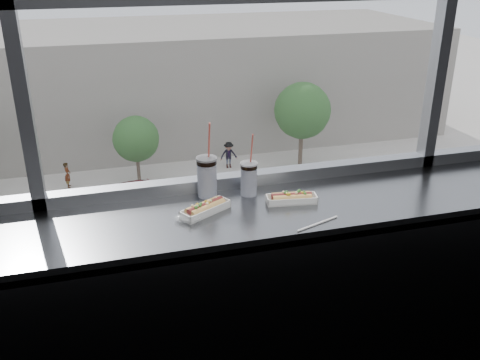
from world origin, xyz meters
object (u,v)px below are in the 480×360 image
object	(u,v)px
hotdog_tray_right	(292,198)
car_far_c	(305,178)
soda_cup_right	(249,177)
car_near_c	(149,276)
hotdog_tray_left	(205,208)
pedestrian_b	(67,172)
pedestrian_d	(229,152)
tree_right	(302,111)
loose_straw	(318,224)
soda_cup_left	(207,175)
tree_center	(136,139)
car_far_b	(144,193)
car_near_d	(292,256)
wrapper	(188,217)

from	to	relation	value
hotdog_tray_right	car_far_c	bearing A→B (deg)	75.07
soda_cup_right	car_near_c	world-z (taller)	soda_cup_right
hotdog_tray_left	pedestrian_b	xyz separation A→B (m)	(-2.39, 28.90, -11.14)
pedestrian_d	tree_right	distance (m)	5.41
loose_straw	pedestrian_b	bearing A→B (deg)	76.01
soda_cup_left	tree_center	xyz separation A→B (m)	(1.70, 28.08, -9.30)
car_far_b	tree_right	world-z (taller)	tree_right
loose_straw	hotdog_tray_left	bearing A→B (deg)	132.08
hotdog_tray_left	car_far_b	xyz separation A→B (m)	(1.66, 24.26, -10.93)
pedestrian_d	tree_center	world-z (taller)	tree_center
hotdog_tray_left	car_near_d	bearing A→B (deg)	36.99
hotdog_tray_left	soda_cup_left	bearing A→B (deg)	45.40
soda_cup_right	car_near_d	bearing A→B (deg)	67.07
tree_right	car_far_c	bearing A→B (deg)	-107.71
pedestrian_b	tree_center	bearing A→B (deg)	-98.81
soda_cup_left	tree_center	world-z (taller)	soda_cup_left
hotdog_tray_left	soda_cup_right	distance (m)	0.29
soda_cup_left	car_near_c	size ratio (longest dim) A/B	0.05
car_far_c	tree_right	size ratio (longest dim) A/B	1.00
hotdog_tray_left	hotdog_tray_right	world-z (taller)	hotdog_tray_left
wrapper	tree_right	bearing A→B (deg)	66.52
car_far_c	car_near_d	bearing A→B (deg)	148.62
car_near_d	tree_right	xyz separation A→B (m)	(5.15, 12.00, 2.72)
tree_center	pedestrian_d	bearing A→B (deg)	10.03
loose_straw	wrapper	xyz separation A→B (m)	(-0.53, 0.19, 0.01)
car_far_b	pedestrian_b	xyz separation A→B (m)	(-4.05, 4.64, -0.21)
hotdog_tray_left	loose_straw	xyz separation A→B (m)	(0.44, -0.24, -0.02)
car_near_c	pedestrian_d	distance (m)	14.65
hotdog_tray_right	car_far_c	size ratio (longest dim) A/B	0.04
wrapper	car_far_c	size ratio (longest dim) A/B	0.02
car_near_c	car_far_b	bearing A→B (deg)	-9.73
hotdog_tray_right	pedestrian_d	bearing A→B (deg)	84.64
pedestrian_b	tree_right	xyz separation A→B (m)	(14.59, -0.64, 2.83)
car_near_d	pedestrian_b	size ratio (longest dim) A/B	3.30
car_near_d	car_near_c	size ratio (longest dim) A/B	0.91
pedestrian_b	tree_center	distance (m)	4.60
hotdog_tray_right	car_far_b	world-z (taller)	hotdog_tray_right
wrapper	car_far_c	bearing A→B (deg)	65.61
car_far_c	pedestrian_d	world-z (taller)	pedestrian_d
soda_cup_right	tree_right	size ratio (longest dim) A/B	0.06
car_near_c	pedestrian_d	size ratio (longest dim) A/B	3.23
loose_straw	car_near_d	distance (m)	20.91
wrapper	car_far_c	distance (m)	28.90
soda_cup_right	pedestrian_b	size ratio (longest dim) A/B	0.17
hotdog_tray_right	car_far_c	world-z (taller)	hotdog_tray_right
soda_cup_right	tree_center	bearing A→B (deg)	86.94
loose_straw	car_near_d	bearing A→B (deg)	48.60
soda_cup_left	pedestrian_b	size ratio (longest dim) A/B	0.20
loose_straw	pedestrian_d	bearing A→B (deg)	56.75
car_near_c	car_far_c	world-z (taller)	car_near_c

